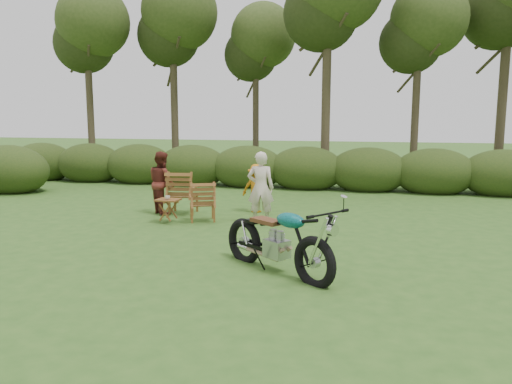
% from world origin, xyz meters
% --- Properties ---
extents(ground, '(80.00, 80.00, 0.00)m').
position_xyz_m(ground, '(0.00, 0.00, 0.00)').
color(ground, '#2B501A').
rests_on(ground, ground).
extents(tree_line, '(22.52, 11.62, 8.14)m').
position_xyz_m(tree_line, '(0.50, 9.74, 3.81)').
color(tree_line, '#392F1F').
rests_on(tree_line, ground).
extents(motorcycle, '(2.31, 2.01, 1.28)m').
position_xyz_m(motorcycle, '(0.81, 0.00, 0.00)').
color(motorcycle, '#0B908E').
rests_on(motorcycle, ground).
extents(lawn_chair_right, '(0.83, 0.83, 0.92)m').
position_xyz_m(lawn_chair_right, '(-1.57, 3.26, 0.00)').
color(lawn_chair_right, brown).
rests_on(lawn_chair_right, ground).
extents(lawn_chair_left, '(0.79, 0.79, 1.05)m').
position_xyz_m(lawn_chair_left, '(-2.34, 4.01, 0.00)').
color(lawn_chair_left, brown).
rests_on(lawn_chair_left, ground).
extents(side_table, '(0.54, 0.46, 0.54)m').
position_xyz_m(side_table, '(-2.25, 2.89, 0.27)').
color(side_table, brown).
rests_on(side_table, ground).
extents(cup, '(0.14, 0.14, 0.09)m').
position_xyz_m(cup, '(-2.24, 2.85, 0.58)').
color(cup, '#BEB09D').
rests_on(cup, side_table).
extents(adult_a, '(0.64, 0.47, 1.61)m').
position_xyz_m(adult_a, '(-0.21, 3.28, 0.00)').
color(adult_a, beige).
rests_on(adult_a, ground).
extents(adult_b, '(0.94, 0.94, 1.53)m').
position_xyz_m(adult_b, '(-2.83, 3.89, 0.00)').
color(adult_b, '#5A2119').
rests_on(adult_b, ground).
extents(child, '(0.84, 0.57, 1.20)m').
position_xyz_m(child, '(-0.63, 4.59, 0.00)').
color(child, '#C27112').
rests_on(child, ground).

